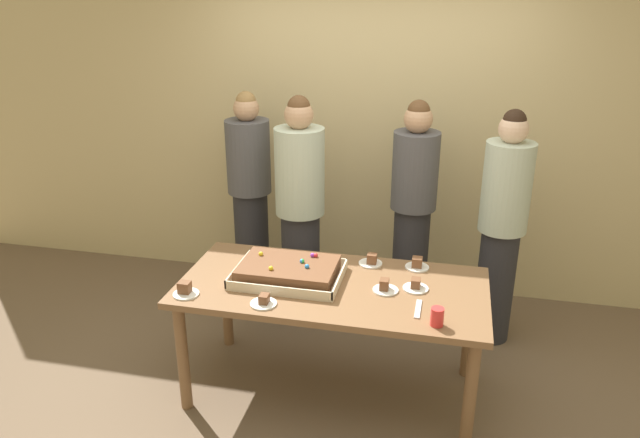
% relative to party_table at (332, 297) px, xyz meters
% --- Properties ---
extents(ground_plane, '(12.00, 12.00, 0.00)m').
position_rel_party_table_xyz_m(ground_plane, '(0.00, 0.00, -0.67)').
color(ground_plane, brown).
extents(interior_back_panel, '(8.00, 0.12, 3.00)m').
position_rel_party_table_xyz_m(interior_back_panel, '(0.00, 1.60, 0.83)').
color(interior_back_panel, '#CCB784').
rests_on(interior_back_panel, ground_plane).
extents(party_table, '(1.82, 0.87, 0.75)m').
position_rel_party_table_xyz_m(party_table, '(0.00, 0.00, 0.00)').
color(party_table, brown).
rests_on(party_table, ground_plane).
extents(sheet_cake, '(0.64, 0.46, 0.13)m').
position_rel_party_table_xyz_m(sheet_cake, '(-0.27, 0.01, 0.14)').
color(sheet_cake, beige).
rests_on(sheet_cake, party_table).
extents(plated_slice_near_left, '(0.15, 0.15, 0.07)m').
position_rel_party_table_xyz_m(plated_slice_near_left, '(0.31, -0.01, 0.11)').
color(plated_slice_near_left, white).
rests_on(plated_slice_near_left, party_table).
extents(plated_slice_near_right, '(0.15, 0.15, 0.07)m').
position_rel_party_table_xyz_m(plated_slice_near_right, '(0.47, 0.33, 0.11)').
color(plated_slice_near_right, white).
rests_on(plated_slice_near_right, party_table).
extents(plated_slice_far_left, '(0.15, 0.15, 0.08)m').
position_rel_party_table_xyz_m(plated_slice_far_left, '(-0.80, -0.31, 0.11)').
color(plated_slice_far_left, white).
rests_on(plated_slice_far_left, party_table).
extents(plated_slice_far_right, '(0.15, 0.15, 0.06)m').
position_rel_party_table_xyz_m(plated_slice_far_right, '(0.48, 0.05, 0.11)').
color(plated_slice_far_right, white).
rests_on(plated_slice_far_right, party_table).
extents(plated_slice_center_front, '(0.15, 0.15, 0.07)m').
position_rel_party_table_xyz_m(plated_slice_center_front, '(0.18, 0.32, 0.11)').
color(plated_slice_center_front, white).
rests_on(plated_slice_center_front, party_table).
extents(plated_slice_center_back, '(0.15, 0.15, 0.06)m').
position_rel_party_table_xyz_m(plated_slice_center_back, '(-0.32, -0.32, 0.11)').
color(plated_slice_center_back, white).
rests_on(plated_slice_center_back, party_table).
extents(drink_cup_nearest, '(0.07, 0.07, 0.10)m').
position_rel_party_table_xyz_m(drink_cup_nearest, '(0.62, -0.32, 0.14)').
color(drink_cup_nearest, red).
rests_on(drink_cup_nearest, party_table).
extents(cake_server_utensil, '(0.03, 0.20, 0.01)m').
position_rel_party_table_xyz_m(cake_server_utensil, '(0.52, -0.19, 0.09)').
color(cake_server_utensil, silver).
rests_on(cake_server_utensil, party_table).
extents(person_serving_front, '(0.33, 0.33, 1.68)m').
position_rel_party_table_xyz_m(person_serving_front, '(0.38, 1.05, 0.21)').
color(person_serving_front, '#28282D').
rests_on(person_serving_front, ground_plane).
extents(person_green_shirt_behind, '(0.36, 0.36, 1.71)m').
position_rel_party_table_xyz_m(person_green_shirt_behind, '(-0.42, 0.87, 0.22)').
color(person_green_shirt_behind, '#28282D').
rests_on(person_green_shirt_behind, ground_plane).
extents(person_striped_tie_right, '(0.33, 0.33, 1.67)m').
position_rel_party_table_xyz_m(person_striped_tie_right, '(1.00, 0.87, 0.21)').
color(person_striped_tie_right, '#28282D').
rests_on(person_striped_tie_right, ground_plane).
extents(person_far_right_suit, '(0.34, 0.34, 1.68)m').
position_rel_party_table_xyz_m(person_far_right_suit, '(-0.89, 1.12, 0.20)').
color(person_far_right_suit, '#28282D').
rests_on(person_far_right_suit, ground_plane).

